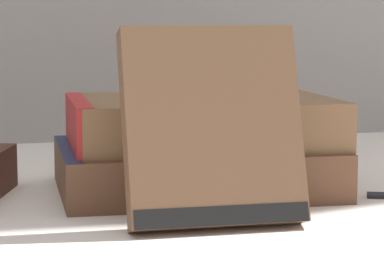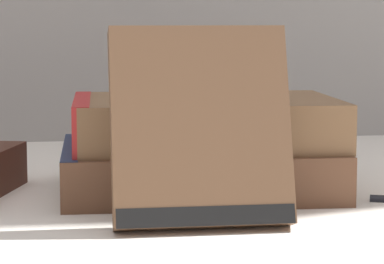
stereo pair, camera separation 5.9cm
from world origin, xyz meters
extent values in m
plane|color=silver|center=(0.00, 0.00, 0.00)|extent=(3.00, 3.00, 0.00)
cube|color=brown|center=(-0.01, 0.07, 0.02)|extent=(0.21, 0.16, 0.03)
cube|color=navy|center=(-0.10, 0.07, 0.02)|extent=(0.02, 0.15, 0.04)
cube|color=brown|center=(0.00, 0.07, 0.05)|extent=(0.20, 0.14, 0.04)
cube|color=#B22323|center=(-0.09, 0.07, 0.05)|extent=(0.02, 0.13, 0.04)
cube|color=brown|center=(-0.02, -0.04, 0.06)|extent=(0.11, 0.06, 0.13)
cube|color=black|center=(-0.02, -0.06, 0.01)|extent=(0.11, 0.02, 0.02)
cylinder|color=white|center=(0.01, 0.07, 0.07)|extent=(0.04, 0.04, 0.01)
torus|color=#B2B2B7|center=(0.01, 0.07, 0.07)|extent=(0.05, 0.05, 0.01)
sphere|color=#B2B2B7|center=(0.01, 0.10, 0.07)|extent=(0.01, 0.01, 0.01)
camera|label=1|loc=(-0.17, -0.59, 0.13)|focal=85.00mm
camera|label=2|loc=(-0.11, -0.60, 0.13)|focal=85.00mm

